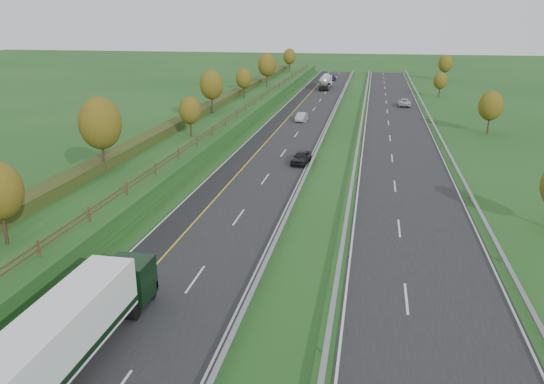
{
  "coord_description": "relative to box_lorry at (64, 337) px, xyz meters",
  "views": [
    {
      "loc": [
        12.43,
        -19.84,
        16.96
      ],
      "look_at": [
        4.07,
        24.17,
        2.2
      ],
      "focal_mm": 35.0,
      "sensor_mm": 36.0,
      "label": 1
    }
  ],
  "objects": [
    {
      "name": "fence_left",
      "position": [
        -6.98,
        59.65,
        0.4
      ],
      "size": [
        0.12,
        189.06,
        1.2
      ],
      "color": "#422B19",
      "rests_on": "embankment_left"
    },
    {
      "name": "far_carriageway",
      "position": [
        18.02,
        60.06,
        -2.31
      ],
      "size": [
        10.5,
        200.0,
        0.04
      ],
      "primitive_type": "cube",
      "color": "black",
      "rests_on": "ground"
    },
    {
      "name": "car_small_far",
      "position": [
        2.12,
        133.08,
        -1.6
      ],
      "size": [
        2.31,
        4.89,
        1.38
      ],
      "primitive_type": "imported",
      "rotation": [
        0.0,
        0.0,
        -0.08
      ],
      "color": "#18143E",
      "rests_on": "near_carriageway"
    },
    {
      "name": "ground",
      "position": [
        9.52,
        55.06,
        -2.33
      ],
      "size": [
        400.0,
        400.0,
        0.0
      ],
      "primitive_type": "plane",
      "color": "#1C4A1A",
      "rests_on": "ground"
    },
    {
      "name": "median_barrier_near",
      "position": [
        7.22,
        60.06,
        -1.72
      ],
      "size": [
        0.32,
        200.0,
        0.71
      ],
      "color": "gray",
      "rests_on": "ground"
    },
    {
      "name": "hard_shoulder",
      "position": [
        -2.23,
        60.06,
        -2.31
      ],
      "size": [
        3.0,
        200.0,
        0.04
      ],
      "primitive_type": "cube",
      "color": "black",
      "rests_on": "ground"
    },
    {
      "name": "trees_far",
      "position": [
        31.32,
        89.27,
        1.92
      ],
      "size": [
        8.45,
        118.6,
        7.12
      ],
      "color": "#2D2116",
      "rests_on": "ground"
    },
    {
      "name": "near_carriageway",
      "position": [
        1.52,
        60.06,
        -2.31
      ],
      "size": [
        10.5,
        200.0,
        0.04
      ],
      "primitive_type": "cube",
      "color": "black",
      "rests_on": "ground"
    },
    {
      "name": "lane_markings",
      "position": [
        7.92,
        59.94,
        -2.28
      ],
      "size": [
        26.75,
        200.0,
        0.01
      ],
      "color": "silver",
      "rests_on": "near_carriageway"
    },
    {
      "name": "median_barrier_far",
      "position": [
        12.32,
        60.06,
        -1.72
      ],
      "size": [
        0.32,
        200.0,
        0.71
      ],
      "color": "gray",
      "rests_on": "ground"
    },
    {
      "name": "car_silver_mid",
      "position": [
        2.0,
        70.23,
        -1.59
      ],
      "size": [
        1.76,
        4.36,
        1.41
      ],
      "primitive_type": "imported",
      "rotation": [
        0.0,
        0.0,
        -0.06
      ],
      "color": "#A6A7AB",
      "rests_on": "near_carriageway"
    },
    {
      "name": "embankment_left",
      "position": [
        -11.48,
        60.06,
        -1.33
      ],
      "size": [
        12.0,
        200.0,
        2.0
      ],
      "primitive_type": "cube",
      "color": "#1C4A1A",
      "rests_on": "ground"
    },
    {
      "name": "road_tanker",
      "position": [
        2.0,
        115.02,
        -0.47
      ],
      "size": [
        2.4,
        11.22,
        3.46
      ],
      "color": "silver",
      "rests_on": "near_carriageway"
    },
    {
      "name": "box_lorry",
      "position": [
        0.0,
        0.0,
        0.0
      ],
      "size": [
        2.58,
        16.28,
        4.06
      ],
      "color": "black",
      "rests_on": "near_carriageway"
    },
    {
      "name": "hedge_left",
      "position": [
        -13.48,
        60.06,
        0.22
      ],
      "size": [
        2.2,
        180.0,
        1.1
      ],
      "primitive_type": "cube",
      "color": "#2C3C18",
      "rests_on": "embankment_left"
    },
    {
      "name": "outer_barrier_far",
      "position": [
        23.82,
        60.06,
        -1.71
      ],
      "size": [
        0.32,
        200.0,
        0.71
      ],
      "color": "gray",
      "rests_on": "ground"
    },
    {
      "name": "car_dark_near",
      "position": [
        5.79,
        42.3,
        -1.52
      ],
      "size": [
        2.4,
        4.74,
        1.55
      ],
      "primitive_type": "imported",
      "rotation": [
        0.0,
        0.0,
        -0.13
      ],
      "color": "black",
      "rests_on": "near_carriageway"
    },
    {
      "name": "trees_left",
      "position": [
        -11.12,
        56.69,
        4.04
      ],
      "size": [
        6.64,
        164.3,
        7.66
      ],
      "color": "#2D2116",
      "rests_on": "embankment_left"
    },
    {
      "name": "car_oncoming",
      "position": [
        20.23,
        90.28,
        -1.55
      ],
      "size": [
        2.61,
        5.39,
        1.48
      ],
      "primitive_type": "imported",
      "rotation": [
        0.0,
        0.0,
        3.11
      ],
      "color": "silver",
      "rests_on": "far_carriageway"
    }
  ]
}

